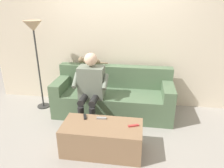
# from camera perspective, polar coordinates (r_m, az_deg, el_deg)

# --- Properties ---
(ground_plane) EXTENTS (8.00, 8.00, 0.00)m
(ground_plane) POSITION_cam_1_polar(r_m,az_deg,el_deg) (3.44, -1.42, -13.53)
(ground_plane) COLOR gray
(back_wall) EXTENTS (5.01, 0.06, 2.74)m
(back_wall) POSITION_cam_1_polar(r_m,az_deg,el_deg) (4.05, 1.36, 13.07)
(back_wall) COLOR beige
(back_wall) RESTS_ON ground
(couch) EXTENTS (2.11, 0.77, 0.84)m
(couch) POSITION_cam_1_polar(r_m,az_deg,el_deg) (3.91, 0.36, -3.55)
(couch) COLOR #516B4C
(couch) RESTS_ON ground
(coffee_table) EXTENTS (1.09, 0.52, 0.42)m
(coffee_table) POSITION_cam_1_polar(r_m,az_deg,el_deg) (3.02, -2.67, -14.30)
(coffee_table) COLOR #8C6B4C
(coffee_table) RESTS_ON ground
(person_solo_seated) EXTENTS (0.57, 0.59, 1.20)m
(person_solo_seated) POSITION_cam_1_polar(r_m,az_deg,el_deg) (3.51, -5.73, -0.22)
(person_solo_seated) COLOR slate
(person_solo_seated) RESTS_ON ground
(cat_on_backrest) EXTENTS (0.57, 0.12, 0.15)m
(cat_on_backrest) POSITION_cam_1_polar(r_m,az_deg,el_deg) (4.02, -6.16, 6.20)
(cat_on_backrest) COLOR #756047
(cat_on_backrest) RESTS_ON couch
(remote_black) EXTENTS (0.08, 0.14, 0.02)m
(remote_black) POSITION_cam_1_polar(r_m,az_deg,el_deg) (3.09, -7.28, -8.72)
(remote_black) COLOR black
(remote_black) RESTS_ON coffee_table
(remote_red) EXTENTS (0.15, 0.08, 0.02)m
(remote_red) POSITION_cam_1_polar(r_m,az_deg,el_deg) (2.89, 5.80, -11.07)
(remote_red) COLOR #B73333
(remote_red) RESTS_ON coffee_table
(remote_gray) EXTENTS (0.14, 0.05, 0.02)m
(remote_gray) POSITION_cam_1_polar(r_m,az_deg,el_deg) (3.03, -2.84, -9.15)
(remote_gray) COLOR gray
(remote_gray) RESTS_ON coffee_table
(floor_lamp) EXTENTS (0.32, 0.32, 1.65)m
(floor_lamp) POSITION_cam_1_polar(r_m,az_deg,el_deg) (4.03, -20.26, 12.59)
(floor_lamp) COLOR #2D2D2D
(floor_lamp) RESTS_ON ground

